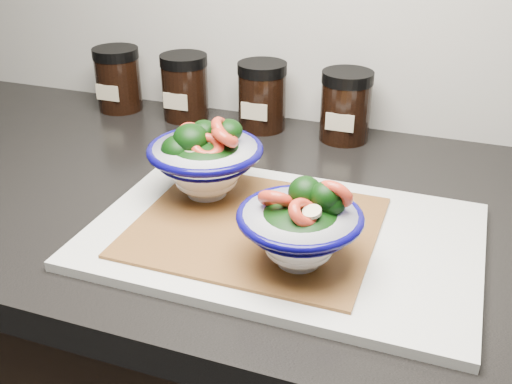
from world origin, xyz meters
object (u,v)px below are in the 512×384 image
(bowl_right, at_px, (301,228))
(bowl_left, at_px, (205,160))
(cutting_board, at_px, (283,235))
(spice_jar_d, at_px, (346,106))
(spice_jar_a, at_px, (118,79))
(spice_jar_b, at_px, (185,87))
(spice_jar_c, at_px, (262,96))

(bowl_right, bearing_deg, bowl_left, 145.60)
(cutting_board, height_order, bowl_right, bowl_right)
(cutting_board, bearing_deg, bowl_left, 157.87)
(cutting_board, xyz_separation_m, bowl_left, (-0.12, 0.05, 0.06))
(spice_jar_d, bearing_deg, bowl_right, -84.42)
(cutting_board, bearing_deg, spice_jar_d, 90.18)
(spice_jar_a, xyz_separation_m, spice_jar_d, (0.42, 0.00, 0.00))
(cutting_board, xyz_separation_m, spice_jar_b, (-0.29, 0.33, 0.05))
(spice_jar_b, xyz_separation_m, spice_jar_d, (0.28, 0.00, 0.00))
(spice_jar_a, distance_m, spice_jar_b, 0.13)
(spice_jar_a, bearing_deg, bowl_left, -42.96)
(spice_jar_a, distance_m, spice_jar_c, 0.28)
(cutting_board, xyz_separation_m, spice_jar_c, (-0.14, 0.33, 0.05))
(spice_jar_c, bearing_deg, spice_jar_b, 180.00)
(spice_jar_b, relative_size, spice_jar_c, 1.00)
(cutting_board, height_order, spice_jar_b, spice_jar_b)
(spice_jar_c, bearing_deg, bowl_left, -85.58)
(bowl_left, bearing_deg, spice_jar_d, 66.54)
(spice_jar_c, xyz_separation_m, spice_jar_d, (0.14, 0.00, 0.00))
(bowl_left, relative_size, spice_jar_a, 1.31)
(bowl_left, height_order, spice_jar_a, bowl_left)
(bowl_right, bearing_deg, spice_jar_a, 139.78)
(spice_jar_c, distance_m, spice_jar_d, 0.14)
(bowl_right, xyz_separation_m, spice_jar_b, (-0.32, 0.39, -0.00))
(bowl_left, height_order, spice_jar_b, bowl_left)
(bowl_left, xyz_separation_m, spice_jar_d, (0.12, 0.28, -0.01))
(cutting_board, bearing_deg, bowl_right, -58.06)
(bowl_right, height_order, spice_jar_b, bowl_right)
(bowl_left, xyz_separation_m, spice_jar_a, (-0.30, 0.28, -0.01))
(bowl_left, height_order, bowl_right, bowl_left)
(bowl_right, height_order, spice_jar_d, bowl_right)
(spice_jar_a, height_order, spice_jar_c, same)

